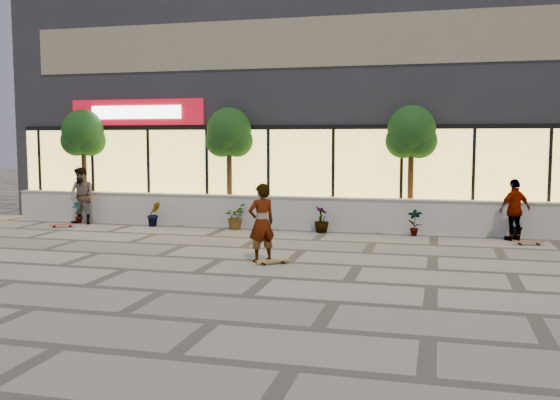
% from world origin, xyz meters
% --- Properties ---
extents(ground, '(80.00, 80.00, 0.00)m').
position_xyz_m(ground, '(0.00, 0.00, 0.00)').
color(ground, '#A29B8C').
rests_on(ground, ground).
extents(planter_wall, '(22.00, 0.42, 1.04)m').
position_xyz_m(planter_wall, '(0.00, 7.00, 0.52)').
color(planter_wall, silver).
rests_on(planter_wall, ground).
extents(retail_building, '(24.00, 9.17, 8.50)m').
position_xyz_m(retail_building, '(-0.00, 12.49, 4.25)').
color(retail_building, '#27272D').
rests_on(retail_building, ground).
extents(shrub_a, '(0.43, 0.29, 0.81)m').
position_xyz_m(shrub_a, '(-8.50, 6.45, 0.41)').
color(shrub_a, '#183511').
rests_on(shrub_a, ground).
extents(shrub_b, '(0.57, 0.57, 0.81)m').
position_xyz_m(shrub_b, '(-5.70, 6.45, 0.41)').
color(shrub_b, '#183511').
rests_on(shrub_b, ground).
extents(shrub_c, '(0.68, 0.77, 0.81)m').
position_xyz_m(shrub_c, '(-2.90, 6.45, 0.41)').
color(shrub_c, '#183511').
rests_on(shrub_c, ground).
extents(shrub_d, '(0.64, 0.64, 0.81)m').
position_xyz_m(shrub_d, '(-0.10, 6.45, 0.41)').
color(shrub_d, '#183511').
rests_on(shrub_d, ground).
extents(shrub_e, '(0.46, 0.35, 0.81)m').
position_xyz_m(shrub_e, '(2.70, 6.45, 0.41)').
color(shrub_e, '#183511').
rests_on(shrub_e, ground).
extents(shrub_f, '(0.55, 0.57, 0.81)m').
position_xyz_m(shrub_f, '(5.50, 6.45, 0.41)').
color(shrub_f, '#183511').
rests_on(shrub_f, ground).
extents(tree_west, '(1.60, 1.50, 3.92)m').
position_xyz_m(tree_west, '(-9.00, 7.70, 2.99)').
color(tree_west, '#4A281A').
rests_on(tree_west, ground).
extents(tree_midwest, '(1.60, 1.50, 3.92)m').
position_xyz_m(tree_midwest, '(-3.50, 7.70, 2.99)').
color(tree_midwest, '#4A281A').
rests_on(tree_midwest, ground).
extents(tree_mideast, '(1.60, 1.50, 3.92)m').
position_xyz_m(tree_mideast, '(2.50, 7.70, 2.99)').
color(tree_mideast, '#4A281A').
rests_on(tree_mideast, ground).
extents(skater_center, '(0.79, 0.78, 1.84)m').
position_xyz_m(skater_center, '(-0.61, 1.57, 0.92)').
color(skater_center, silver).
rests_on(skater_center, ground).
extents(skater_left, '(1.01, 0.83, 1.92)m').
position_xyz_m(skater_left, '(-8.24, 6.30, 0.96)').
color(skater_left, '#887457').
rests_on(skater_left, ground).
extents(skater_right_near, '(1.09, 0.93, 1.75)m').
position_xyz_m(skater_right_near, '(5.46, 6.30, 0.87)').
color(skater_right_near, silver).
rests_on(skater_right_near, ground).
extents(skateboard_center, '(0.77, 0.62, 0.10)m').
position_xyz_m(skateboard_center, '(-0.27, 1.34, 0.08)').
color(skateboard_center, olive).
rests_on(skateboard_center, ground).
extents(skateboard_left, '(0.82, 0.50, 0.10)m').
position_xyz_m(skateboard_left, '(-8.49, 5.47, 0.08)').
color(skateboard_left, '#AF3720').
rests_on(skateboard_left, ground).
extents(skateboard_right_near, '(0.79, 0.34, 0.09)m').
position_xyz_m(skateboard_right_near, '(5.77, 5.57, 0.08)').
color(skateboard_right_near, brown).
rests_on(skateboard_right_near, ground).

